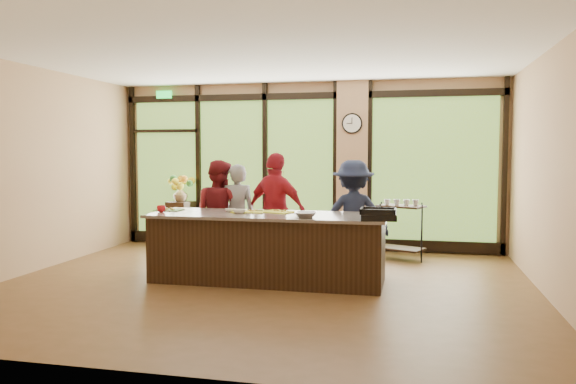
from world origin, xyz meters
The scene contains 25 objects.
floor centered at (0.00, 0.00, 0.00)m, with size 7.00×7.00×0.00m, color brown.
ceiling centered at (0.00, 0.00, 3.00)m, with size 7.00×7.00×0.00m, color white.
back_wall centered at (0.00, 3.00, 1.50)m, with size 7.00×7.00×0.00m, color tan.
left_wall centered at (-3.50, 0.00, 1.50)m, with size 6.00×6.00×0.00m, color tan.
right_wall centered at (3.50, 0.00, 1.50)m, with size 6.00×6.00×0.00m, color tan.
window_wall centered at (0.16, 2.95, 1.39)m, with size 6.90×0.12×3.00m.
island_base centered at (0.00, 0.30, 0.44)m, with size 3.10×1.00×0.88m, color black.
countertop centered at (0.00, 0.30, 0.90)m, with size 3.20×1.10×0.04m, color gray.
wall_clock centered at (0.85, 2.87, 2.25)m, with size 0.36×0.04×0.36m.
cook_left centered at (-0.71, 1.15, 0.79)m, with size 0.57×0.38×1.57m, color gray.
cook_midleft centered at (-1.01, 1.15, 0.82)m, with size 0.79×0.62×1.63m, color maroon.
cook_midright centered at (-0.08, 1.10, 0.87)m, with size 1.02×0.43×1.75m, color maroon.
cook_right centered at (1.06, 1.16, 0.82)m, with size 1.06×0.61×1.64m, color #181F36.
roasting_pan centered at (1.50, -0.07, 0.96)m, with size 0.43×0.33×0.08m, color black.
mixing_bowl centered at (0.58, -0.01, 0.96)m, with size 0.30×0.30×0.07m, color silver.
cutting_board_left centered at (-1.50, 0.43, 0.93)m, with size 0.37×0.28×0.01m, color #47802E.
cutting_board_center centered at (-0.32, 0.46, 0.93)m, with size 0.44×0.33×0.01m, color yellow.
cutting_board_right centered at (0.09, 0.52, 0.93)m, with size 0.43×0.32×0.01m, color yellow.
prep_bowl_near centered at (-0.39, 0.27, 0.95)m, with size 0.17×0.17×0.05m, color silver.
prep_bowl_mid centered at (-0.57, 0.42, 0.94)m, with size 0.15×0.15×0.05m, color silver.
prep_bowl_far centered at (-0.19, 0.55, 0.93)m, with size 0.12×0.12×0.03m, color silver.
red_ramekin centered at (-1.50, 0.18, 0.97)m, with size 0.12×0.12×0.09m, color red.
flower_stand centered at (-2.32, 2.72, 0.41)m, with size 0.41×0.41×0.83m, color black.
flower_vase centered at (-2.32, 2.72, 0.97)m, with size 0.26×0.26×0.28m, color olive.
bar_cart centered at (1.73, 2.23, 0.59)m, with size 0.83×0.67×0.99m.
Camera 1 is at (1.92, -6.99, 1.76)m, focal length 35.00 mm.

